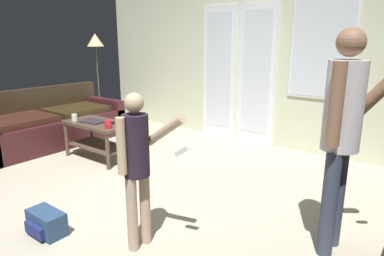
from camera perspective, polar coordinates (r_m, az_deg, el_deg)
The scene contains 12 objects.
ground_plane at distance 3.79m, azimuth -9.64°, elevation -10.85°, with size 6.09×5.11×0.02m, color #B2A992.
wall_back_with_doors at distance 5.45m, azimuth 9.91°, elevation 11.20°, with size 6.09×0.09×2.66m.
leather_couch at distance 5.84m, azimuth -23.03°, elevation 0.42°, with size 0.99×2.26×0.86m.
coffee_table at distance 4.84m, azimuth -15.50°, elevation -0.69°, with size 0.97×0.50×0.52m.
person_adult at distance 2.67m, azimuth 24.14°, elevation 0.42°, with size 0.55×0.46×1.69m.
person_child at distance 2.58m, azimuth -9.17°, elevation -5.08°, with size 0.52×0.34×1.24m.
floor_lamp at distance 6.69m, azimuth -15.93°, elevation 12.93°, with size 0.31×0.31×1.73m.
backpack at distance 3.24m, azimuth -23.41°, elevation -14.47°, with size 0.36×0.22×0.20m.
laptop_closed at distance 4.84m, azimuth -16.29°, elevation 1.10°, with size 0.34×0.25×0.02m, color #342A33.
cup_near_edge at distance 5.00m, azimuth -19.20°, elevation 1.71°, with size 0.08×0.08×0.09m, color white.
cup_by_laptop at distance 4.42m, azimuth -13.98°, elevation 0.61°, with size 0.09×0.09×0.11m, color red.
tv_remote_black at distance 4.64m, azimuth -12.77°, elevation 0.78°, with size 0.17×0.05×0.02m, color black.
Camera 1 is at (2.54, -2.30, 1.61)m, focal length 31.63 mm.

